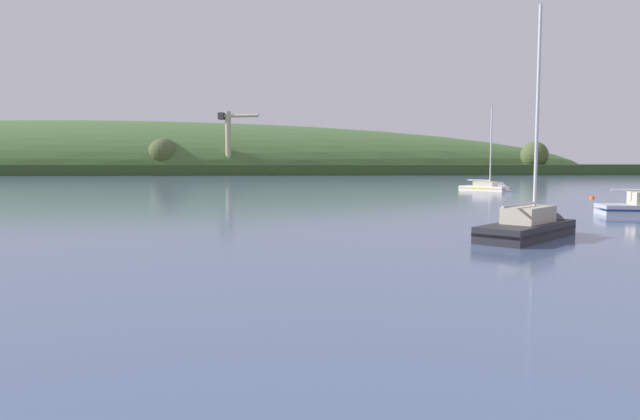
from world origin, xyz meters
The scene contains 5 objects.
far_shoreline_hill centered at (-61.69, 229.64, 0.16)m, with size 510.98×132.81×39.97m.
dockside_crane centered at (-4.46, 194.13, 10.21)m, with size 13.58×7.61×21.03m.
sailboat_near_mooring centered at (13.40, 28.66, 0.38)m, with size 8.32×7.41×13.70m.
sailboat_far_left centered at (33.66, 77.19, 0.24)m, with size 6.81×7.91×13.21m.
mooring_buoy_midchannel centered at (37.82, 59.66, 0.00)m, with size 0.59×0.59×0.67m.
Camera 1 is at (-3.11, -0.86, 4.17)m, focal length 32.13 mm.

